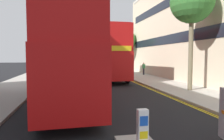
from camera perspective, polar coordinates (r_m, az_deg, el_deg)
name	(u,v)px	position (r m, az deg, el deg)	size (l,w,h in m)	color
sidewalk_right	(167,85)	(19.22, 14.95, -3.95)	(4.00, 80.00, 0.14)	#ADA89E
sidewalk_left	(11,89)	(17.93, -25.94, -4.75)	(4.00, 80.00, 0.14)	#ADA89E
kerb_line_outer	(154,90)	(16.57, 11.41, -5.35)	(0.10, 56.00, 0.01)	yellow
kerb_line_inner	(152,90)	(16.51, 10.89, -5.38)	(0.10, 56.00, 0.01)	yellow
keep_left_bollard	(143,131)	(5.87, 8.36, -16.33)	(0.36, 0.28, 1.11)	silver
double_decker_bus_away	(68,49)	(11.71, -11.99, 5.72)	(3.05, 10.88, 5.64)	#B20F0F
double_decker_bus_oncoming	(108,52)	(23.12, -1.17, 4.83)	(3.02, 10.87, 5.64)	red
pedestrian_far	(144,68)	(28.13, 8.69, 0.44)	(0.34, 0.22, 1.62)	#2D2D38
street_tree_near	(125,41)	(34.67, 3.58, 8.05)	(3.61, 3.61, 6.90)	#6B6047
street_tree_mid	(192,2)	(16.66, 21.07, 16.89)	(3.10, 3.10, 7.94)	#6B6047
townhouse_terrace_right	(212,27)	(26.02, 25.78, 10.55)	(10.08, 28.00, 11.68)	beige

